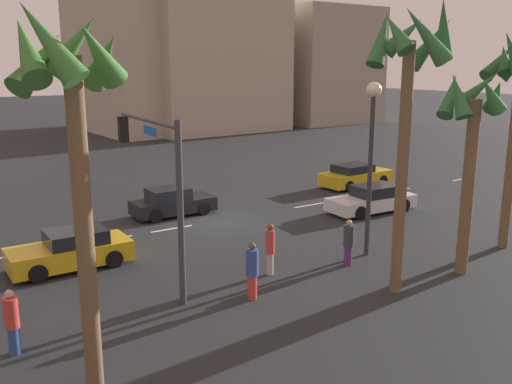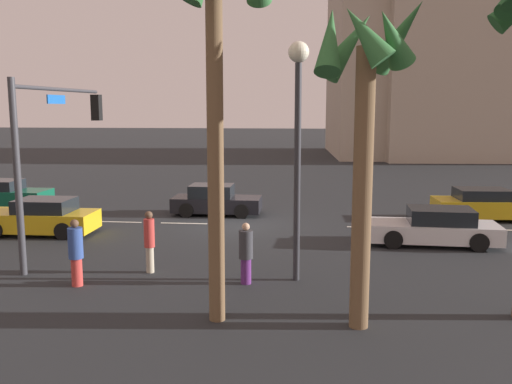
{
  "view_description": "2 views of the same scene",
  "coord_description": "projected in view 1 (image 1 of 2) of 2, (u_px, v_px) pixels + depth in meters",
  "views": [
    {
      "loc": [
        11.79,
        21.9,
        7.17
      ],
      "look_at": [
        -1.25,
        1.68,
        1.58
      ],
      "focal_mm": 39.12,
      "sensor_mm": 36.0,
      "label": 1
    },
    {
      "loc": [
        -3.1,
        21.96,
        4.76
      ],
      "look_at": [
        -1.05,
        1.36,
        1.59
      ],
      "focal_mm": 38.38,
      "sensor_mm": 36.0,
      "label": 2
    }
  ],
  "objects": [
    {
      "name": "streetlamp",
      "position": [
        372.0,
        137.0,
        20.36
      ],
      "size": [
        0.56,
        0.56,
        6.51
      ],
      "color": "#2D2D33",
      "rests_on": "ground_plane"
    },
    {
      "name": "pedestrian_1",
      "position": [
        12.0,
        321.0,
        13.89
      ],
      "size": [
        0.54,
        0.54,
        1.72
      ],
      "color": "#2D478C",
      "rests_on": "ground_plane"
    },
    {
      "name": "pedestrian_0",
      "position": [
        349.0,
        242.0,
        20.09
      ],
      "size": [
        0.5,
        0.5,
        1.7
      ],
      "color": "#59266B",
      "rests_on": "ground_plane"
    },
    {
      "name": "pedestrian_2",
      "position": [
        270.0,
        248.0,
        19.14
      ],
      "size": [
        0.42,
        0.42,
        1.83
      ],
      "color": "#B2A58C",
      "rests_on": "ground_plane"
    },
    {
      "name": "traffic_signal",
      "position": [
        155.0,
        168.0,
        17.84
      ],
      "size": [
        0.54,
        5.69,
        5.61
      ],
      "color": "#38383D",
      "rests_on": "ground_plane"
    },
    {
      "name": "car_3",
      "position": [
        71.0,
        250.0,
        19.91
      ],
      "size": [
        4.23,
        1.94,
        1.37
      ],
      "color": "gold",
      "rests_on": "ground_plane"
    },
    {
      "name": "pedestrian_3",
      "position": [
        252.0,
        270.0,
        17.16
      ],
      "size": [
        0.55,
        0.55,
        1.83
      ],
      "color": "#BF3833",
      "rests_on": "ground_plane"
    },
    {
      "name": "lane_stripe_2",
      "position": [
        312.0,
        205.0,
        28.82
      ],
      "size": [
        2.29,
        0.14,
        0.01
      ],
      "primitive_type": "cube",
      "color": "silver",
      "rests_on": "ground_plane"
    },
    {
      "name": "car_2",
      "position": [
        172.0,
        203.0,
        26.76
      ],
      "size": [
        3.97,
        1.8,
        1.36
      ],
      "color": "black",
      "rests_on": "ground_plane"
    },
    {
      "name": "car_0",
      "position": [
        355.0,
        176.0,
        33.05
      ],
      "size": [
        4.55,
        2.08,
        1.34
      ],
      "color": "gold",
      "rests_on": "ground_plane"
    },
    {
      "name": "palm_tree_3",
      "position": [
        69.0,
        105.0,
        11.24
      ],
      "size": [
        2.39,
        2.73,
        8.42
      ],
      "color": "brown",
      "rests_on": "ground_plane"
    },
    {
      "name": "lane_stripe_4",
      "position": [
        104.0,
        240.0,
        23.05
      ],
      "size": [
        2.43,
        0.14,
        0.01
      ],
      "primitive_type": "cube",
      "color": "silver",
      "rests_on": "ground_plane"
    },
    {
      "name": "lane_stripe_3",
      "position": [
        172.0,
        229.0,
        24.66
      ],
      "size": [
        1.96,
        0.14,
        0.01
      ],
      "primitive_type": "cube",
      "color": "silver",
      "rests_on": "ground_plane"
    },
    {
      "name": "palm_tree_2",
      "position": [
        471.0,
        124.0,
        18.45
      ],
      "size": [
        2.52,
        2.37,
        7.08
      ],
      "color": "brown",
      "rests_on": "ground_plane"
    },
    {
      "name": "ground_plane",
      "position": [
        214.0,
        222.0,
        25.78
      ],
      "size": [
        220.0,
        220.0,
        0.0
      ],
      "primitive_type": "plane",
      "color": "#232628"
    },
    {
      "name": "palm_tree_1",
      "position": [
        412.0,
        71.0,
        16.38
      ],
      "size": [
        2.45,
        2.74,
        9.02
      ],
      "color": "brown",
      "rests_on": "ground_plane"
    },
    {
      "name": "lane_stripe_0",
      "position": [
        464.0,
        179.0,
        35.28
      ],
      "size": [
        2.17,
        0.14,
        0.01
      ],
      "primitive_type": "cube",
      "color": "silver",
      "rests_on": "ground_plane"
    },
    {
      "name": "car_4",
      "position": [
        372.0,
        199.0,
        27.46
      ],
      "size": [
        4.6,
        2.03,
        1.3
      ],
      "color": "silver",
      "rests_on": "ground_plane"
    },
    {
      "name": "building_3",
      "position": [
        313.0,
        66.0,
        69.48
      ],
      "size": [
        12.35,
        13.9,
        13.61
      ],
      "primitive_type": "cube",
      "rotation": [
        0.0,
        0.0,
        0.03
      ],
      "color": "#9E9384",
      "rests_on": "ground_plane"
    },
    {
      "name": "lane_stripe_1",
      "position": [
        395.0,
        191.0,
        32.05
      ],
      "size": [
        2.4,
        0.14,
        0.01
      ],
      "primitive_type": "cube",
      "color": "silver",
      "rests_on": "ground_plane"
    },
    {
      "name": "building_0",
      "position": [
        172.0,
        19.0,
        60.94
      ],
      "size": [
        20.07,
        17.75,
        23.63
      ],
      "primitive_type": "cube",
      "rotation": [
        0.0,
        0.0,
        0.05
      ],
      "color": "#B2A38E",
      "rests_on": "ground_plane"
    }
  ]
}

